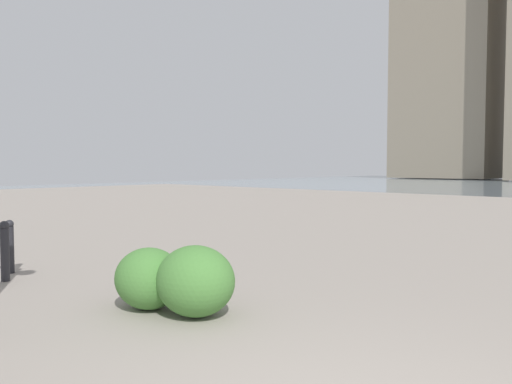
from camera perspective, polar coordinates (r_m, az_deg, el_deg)
The scene contains 5 objects.
building_annex at distance 78.14m, azimuth 21.39°, elevation 16.36°, with size 13.38×10.62×42.04m.
bollard_near at distance 8.06m, azimuth -26.87°, elevation -5.95°, with size 0.13×0.13×0.88m.
bollard_mid at distance 8.63m, azimuth -26.41°, elevation -5.51°, with size 0.13×0.13×0.83m.
shrub_low at distance 5.62m, azimuth -6.96°, elevation -10.09°, with size 0.93×0.83×0.79m.
shrub_round at distance 6.00m, azimuth -12.19°, elevation -9.66°, with size 0.84×0.76×0.71m.
Camera 1 is at (-1.29, 2.36, 1.66)m, focal length 34.86 mm.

